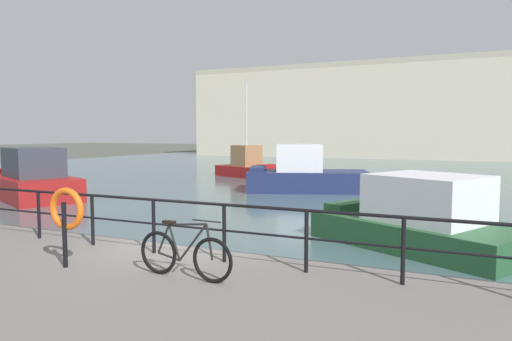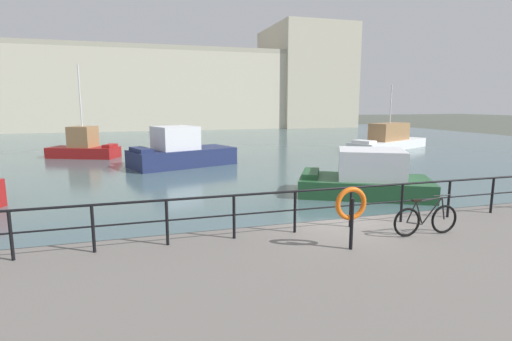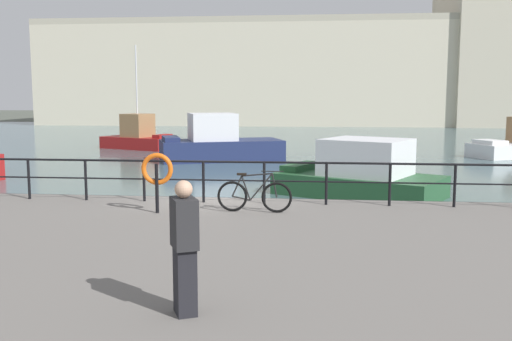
# 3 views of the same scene
# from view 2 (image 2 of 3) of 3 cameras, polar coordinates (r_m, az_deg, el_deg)

# --- Properties ---
(ground_plane) EXTENTS (240.00, 240.00, 0.00)m
(ground_plane) POSITION_cam_2_polar(r_m,az_deg,el_deg) (11.72, 11.87, -10.78)
(ground_plane) COLOR #4C5147
(water_basin) EXTENTS (80.00, 60.00, 0.01)m
(water_basin) POSITION_cam_2_polar(r_m,az_deg,el_deg) (40.37, -9.09, 3.72)
(water_basin) COLOR #476066
(water_basin) RESTS_ON ground_plane
(harbor_building) EXTENTS (62.05, 16.52, 17.40)m
(harbor_building) POSITION_cam_2_polar(r_m,az_deg,el_deg) (69.38, -7.35, 11.64)
(harbor_building) COLOR beige
(harbor_building) RESTS_ON ground_plane
(moored_white_yacht) EXTENTS (5.44, 3.84, 6.87)m
(moored_white_yacht) POSITION_cam_2_polar(r_m,az_deg,el_deg) (32.65, -23.50, 3.17)
(moored_white_yacht) COLOR maroon
(moored_white_yacht) RESTS_ON water_basin
(moored_green_narrowboat) EXTENTS (6.37, 5.25, 2.05)m
(moored_green_narrowboat) POSITION_cam_2_polar(r_m,az_deg,el_deg) (18.28, 15.51, -0.95)
(moored_green_narrowboat) COLOR #23512D
(moored_green_narrowboat) RESTS_ON water_basin
(moored_small_launch) EXTENTS (9.68, 6.37, 5.63)m
(moored_small_launch) POSITION_cam_2_polar(r_m,az_deg,el_deg) (37.42, 18.48, 4.20)
(moored_small_launch) COLOR white
(moored_small_launch) RESTS_ON water_basin
(moored_cabin_cruiser) EXTENTS (7.23, 5.06, 2.60)m
(moored_cabin_cruiser) POSITION_cam_2_polar(r_m,az_deg,el_deg) (26.35, -10.84, 2.66)
(moored_cabin_cruiser) COLOR navy
(moored_cabin_cruiser) RESTS_ON water_basin
(quay_railing) EXTENTS (21.87, 0.07, 1.08)m
(quay_railing) POSITION_cam_2_polar(r_m,az_deg,el_deg) (9.90, 5.64, -4.78)
(quay_railing) COLOR black
(quay_railing) RESTS_ON quay_promenade
(parked_bicycle) EXTENTS (1.77, 0.13, 0.98)m
(parked_bicycle) POSITION_cam_2_polar(r_m,az_deg,el_deg) (10.59, 23.18, -6.50)
(parked_bicycle) COLOR black
(parked_bicycle) RESTS_ON quay_promenade
(life_ring_stand) EXTENTS (0.75, 0.16, 1.40)m
(life_ring_stand) POSITION_cam_2_polar(r_m,az_deg,el_deg) (8.96, 13.49, -4.95)
(life_ring_stand) COLOR black
(life_ring_stand) RESTS_ON quay_promenade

